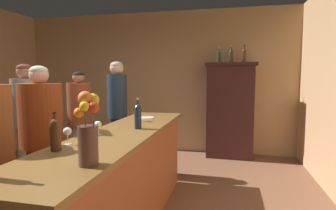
% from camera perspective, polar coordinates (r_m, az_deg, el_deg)
% --- Properties ---
extents(wall_back, '(5.69, 0.12, 2.81)m').
position_cam_1_polar(wall_back, '(5.69, -2.76, 4.85)').
color(wall_back, tan).
rests_on(wall_back, ground).
extents(bar_counter, '(0.63, 2.88, 0.99)m').
position_cam_1_polar(bar_counter, '(2.74, -9.66, -15.76)').
color(bar_counter, brown).
rests_on(bar_counter, ground).
extents(display_cabinet, '(0.92, 0.44, 1.77)m').
position_cam_1_polar(display_cabinet, '(5.20, 12.86, -0.75)').
color(display_cabinet, '#3A1D1F').
rests_on(display_cabinet, ground).
extents(wine_bottle_pinot, '(0.07, 0.07, 0.28)m').
position_cam_1_polar(wine_bottle_pinot, '(2.07, -22.55, -5.48)').
color(wine_bottle_pinot, '#4D2916').
rests_on(wine_bottle_pinot, bar_counter).
extents(wine_bottle_riesling, '(0.07, 0.07, 0.31)m').
position_cam_1_polar(wine_bottle_riesling, '(2.73, -6.33, -2.19)').
color(wine_bottle_riesling, '#182536').
rests_on(wine_bottle_riesling, bar_counter).
extents(wine_glass_front, '(0.06, 0.06, 0.13)m').
position_cam_1_polar(wine_glass_front, '(2.51, -14.47, -4.10)').
color(wine_glass_front, white).
rests_on(wine_glass_front, bar_counter).
extents(wine_glass_mid, '(0.08, 0.08, 0.16)m').
position_cam_1_polar(wine_glass_mid, '(3.20, -6.33, -1.33)').
color(wine_glass_mid, white).
rests_on(wine_glass_mid, bar_counter).
extents(wine_glass_rear, '(0.06, 0.06, 0.13)m').
position_cam_1_polar(wine_glass_rear, '(2.22, -20.35, -5.33)').
color(wine_glass_rear, white).
rests_on(wine_glass_rear, bar_counter).
extents(flower_arrangement, '(0.14, 0.15, 0.44)m').
position_cam_1_polar(flower_arrangement, '(1.65, -16.41, -5.12)').
color(flower_arrangement, '#51332C').
rests_on(flower_arrangement, bar_counter).
extents(cheese_plate, '(0.20, 0.20, 0.01)m').
position_cam_1_polar(cheese_plate, '(3.43, -4.58, -2.68)').
color(cheese_plate, white).
rests_on(cheese_plate, bar_counter).
extents(display_bottle_left, '(0.06, 0.06, 0.28)m').
position_cam_1_polar(display_bottle_left, '(5.18, 10.64, 10.06)').
color(display_bottle_left, '#1F3C1F').
rests_on(display_bottle_left, display_cabinet).
extents(display_bottle_midleft, '(0.07, 0.07, 0.30)m').
position_cam_1_polar(display_bottle_midleft, '(5.18, 13.10, 10.07)').
color(display_bottle_midleft, '#413019').
rests_on(display_bottle_midleft, display_cabinet).
extents(display_bottle_center, '(0.08, 0.08, 0.32)m').
position_cam_1_polar(display_bottle_center, '(5.18, 15.66, 10.06)').
color(display_bottle_center, '#4A301F').
rests_on(display_bottle_center, display_cabinet).
extents(patron_in_grey, '(0.35, 0.35, 1.68)m').
position_cam_1_polar(patron_in_grey, '(3.99, -27.43, -3.20)').
color(patron_in_grey, '#B3A596').
rests_on(patron_in_grey, ground).
extents(patron_redhead, '(0.40, 0.40, 1.62)m').
position_cam_1_polar(patron_redhead, '(2.94, -24.89, -7.12)').
color(patron_redhead, '#8E4415').
rests_on(patron_redhead, ground).
extents(patron_by_cabinet, '(0.30, 0.30, 1.75)m').
position_cam_1_polar(patron_by_cabinet, '(4.33, -10.56, -1.10)').
color(patron_by_cabinet, '#2A2A50').
rests_on(patron_by_cabinet, ground).
extents(patron_tall, '(0.34, 0.34, 1.59)m').
position_cam_1_polar(patron_tall, '(4.22, -17.99, -3.13)').
color(patron_tall, gray).
rests_on(patron_tall, ground).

